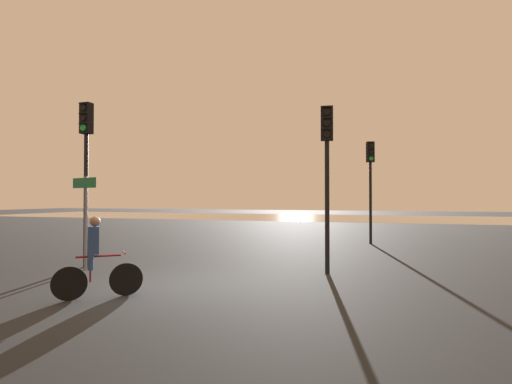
# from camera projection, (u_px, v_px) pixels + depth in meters

# --- Properties ---
(ground_plane) EXTENTS (120.00, 120.00, 0.00)m
(ground_plane) POSITION_uv_depth(u_px,v_px,m) (167.00, 286.00, 8.95)
(ground_plane) COLOR black
(water_strip) EXTENTS (80.00, 16.00, 0.01)m
(water_strip) POSITION_uv_depth(u_px,v_px,m) (336.00, 218.00, 41.30)
(water_strip) COLOR #9E937F
(water_strip) RESTS_ON ground
(traffic_light_far_right) EXTENTS (0.38, 0.40, 4.47)m
(traffic_light_far_right) POSITION_uv_depth(u_px,v_px,m) (370.00, 173.00, 17.45)
(traffic_light_far_right) COLOR black
(traffic_light_far_right) RESTS_ON ground
(traffic_light_near_left) EXTENTS (0.32, 0.34, 4.75)m
(traffic_light_near_left) POSITION_uv_depth(u_px,v_px,m) (86.00, 153.00, 11.53)
(traffic_light_near_left) COLOR black
(traffic_light_near_left) RESTS_ON ground
(traffic_light_near_right) EXTENTS (0.35, 0.37, 4.41)m
(traffic_light_near_right) POSITION_uv_depth(u_px,v_px,m) (327.00, 157.00, 10.51)
(traffic_light_near_right) COLOR black
(traffic_light_near_right) RESTS_ON ground
(direction_sign_post) EXTENTS (1.05, 0.37, 2.60)m
(direction_sign_post) POSITION_uv_depth(u_px,v_px,m) (85.00, 209.00, 11.06)
(direction_sign_post) COLOR slate
(direction_sign_post) RESTS_ON ground
(cyclist) EXTENTS (1.31, 1.16, 1.62)m
(cyclist) POSITION_uv_depth(u_px,v_px,m) (95.00, 257.00, 7.88)
(cyclist) COLOR black
(cyclist) RESTS_ON ground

